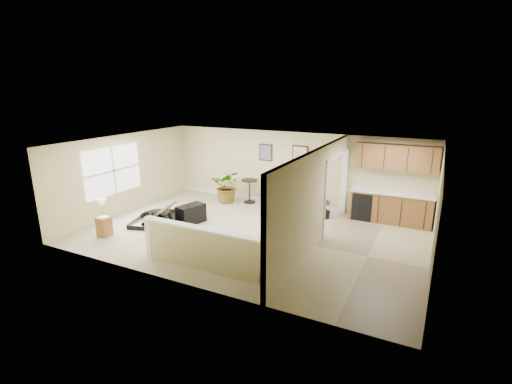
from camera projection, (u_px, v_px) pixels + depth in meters
The scene contains 20 objects.
floor at pixel (251, 234), 10.22m from camera, with size 9.00×9.00×0.00m, color tan.
back_wall at pixel (291, 169), 12.46m from camera, with size 9.00×0.04×2.50m, color #C3BA85.
front_wall at pixel (181, 227), 7.30m from camera, with size 9.00×0.04×2.50m, color #C3BA85.
left_wall at pixel (125, 174), 11.81m from camera, with size 0.04×6.00×2.50m, color #C3BA85.
right_wall at pixel (437, 216), 7.95m from camera, with size 0.04×6.00×2.50m, color #C3BA85.
ceiling at pixel (250, 144), 9.54m from camera, with size 9.00×6.00×0.04m, color white.
kitchen_vinyl at pixel (368, 256), 8.87m from camera, with size 2.70×6.00×0.01m, color tan.
interior_partition at pixel (319, 198), 9.33m from camera, with size 0.18×5.99×2.50m.
pony_half_wall at pixel (205, 249), 8.07m from camera, with size 3.42×0.22×1.00m.
left_window at pixel (113, 171), 11.32m from camera, with size 0.05×2.15×1.45m, color white.
wall_art_left at pixel (266, 152), 12.71m from camera, with size 0.48×0.04×0.58m.
wall_mirror at pixel (300, 154), 12.16m from camera, with size 0.55×0.04×0.55m.
kitchen_cabinets at pixel (389, 194), 10.97m from camera, with size 2.36×0.65×2.33m.
piano at pixel (158, 206), 10.95m from camera, with size 1.81×1.80×1.26m.
piano_bench at pixel (191, 214), 10.98m from camera, with size 0.43×0.84×0.56m, color black.
loveseat at pixel (288, 197), 12.44m from camera, with size 1.81×1.23×0.93m.
accent_table at pixel (249, 188), 12.89m from camera, with size 0.57×0.57×0.83m.
palm_plant at pixel (228, 186), 12.92m from camera, with size 1.30×1.21×1.18m.
small_plant at pixel (325, 210), 11.42m from camera, with size 0.36×0.36×0.58m.
lamp_stand at pixel (103, 220), 10.00m from camera, with size 0.32×0.32×1.05m.
Camera 1 is at (4.38, -8.45, 3.90)m, focal length 26.00 mm.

